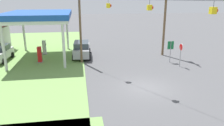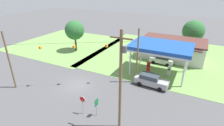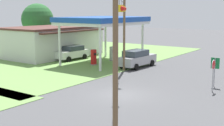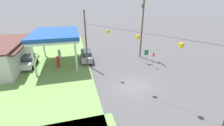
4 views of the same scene
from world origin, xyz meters
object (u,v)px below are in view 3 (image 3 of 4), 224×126
at_px(route_sign, 215,66).
at_px(gas_station_store, 53,41).
at_px(fuel_pump_near, 94,58).
at_px(car_at_pumps_rear, 72,53).
at_px(stop_sign_roadside, 213,69).
at_px(gas_station_canopy, 103,21).
at_px(car_at_pumps_front, 137,58).
at_px(tree_behind_station, 37,20).
at_px(fuel_pump_far, 112,54).

bearing_deg(route_sign, gas_station_store, 78.99).
relative_size(fuel_pump_near, car_at_pumps_rear, 0.39).
bearing_deg(car_at_pumps_rear, stop_sign_roadside, 78.25).
xyz_separation_m(gas_station_canopy, car_at_pumps_front, (-0.04, -4.68, -3.95)).
height_order(gas_station_store, tree_behind_station, tree_behind_station).
xyz_separation_m(car_at_pumps_front, route_sign, (-3.85, -9.74, 0.72)).
bearing_deg(fuel_pump_far, car_at_pumps_rear, 115.43).
distance_m(gas_station_canopy, car_at_pumps_rear, 6.18).
height_order(gas_station_canopy, fuel_pump_near, gas_station_canopy).
distance_m(gas_station_canopy, stop_sign_roadside, 16.15).
height_order(fuel_pump_near, tree_behind_station, tree_behind_station).
bearing_deg(route_sign, stop_sign_roadside, -166.72).
bearing_deg(gas_station_store, tree_behind_station, 64.14).
relative_size(fuel_pump_far, route_sign, 0.75).
bearing_deg(fuel_pump_far, route_sign, -111.62).
xyz_separation_m(gas_station_canopy, fuel_pump_far, (1.82, -0.00, -4.08)).
bearing_deg(car_at_pumps_rear, gas_station_canopy, 98.08).
bearing_deg(fuel_pump_near, car_at_pumps_front, -69.21).
height_order(gas_station_store, fuel_pump_near, gas_station_store).
height_order(car_at_pumps_rear, tree_behind_station, tree_behind_station).
bearing_deg(route_sign, gas_station_canopy, 74.89).
height_order(car_at_pumps_front, tree_behind_station, tree_behind_station).
xyz_separation_m(fuel_pump_far, stop_sign_roadside, (-7.41, -14.83, 0.96)).
height_order(gas_station_canopy, car_at_pumps_rear, gas_station_canopy).
xyz_separation_m(stop_sign_roadside, route_sign, (1.69, 0.40, -0.10)).
distance_m(fuel_pump_near, route_sign, 14.60).
bearing_deg(gas_station_canopy, fuel_pump_near, -179.96).
relative_size(gas_station_store, car_at_pumps_front, 2.49).
height_order(fuel_pump_near, stop_sign_roadside, stop_sign_roadside).
bearing_deg(stop_sign_roadside, route_sign, -166.72).
distance_m(car_at_pumps_front, stop_sign_roadside, 11.59).
bearing_deg(car_at_pumps_rear, fuel_pump_far, 118.54).
bearing_deg(car_at_pumps_front, fuel_pump_near, 113.87).
xyz_separation_m(fuel_pump_far, route_sign, (-5.72, -14.43, 0.85)).
bearing_deg(stop_sign_roadside, gas_station_canopy, -110.64).
bearing_deg(route_sign, car_at_pumps_rear, 79.66).
xyz_separation_m(gas_station_store, car_at_pumps_front, (-0.73, -13.81, -1.04)).
bearing_deg(fuel_pump_far, fuel_pump_near, 180.00).
relative_size(fuel_pump_far, car_at_pumps_rear, 0.39).
relative_size(fuel_pump_near, car_at_pumps_front, 0.34).
height_order(gas_station_canopy, gas_station_store, gas_station_canopy).
bearing_deg(gas_station_canopy, tree_behind_station, 76.07).
bearing_deg(fuel_pump_near, stop_sign_roadside, -104.25).
distance_m(car_at_pumps_rear, tree_behind_station, 12.52).
height_order(route_sign, tree_behind_station, tree_behind_station).
bearing_deg(fuel_pump_near, tree_behind_station, 70.03).
distance_m(car_at_pumps_rear, route_sign, 19.45).
bearing_deg(fuel_pump_near, gas_station_canopy, 0.04).
bearing_deg(fuel_pump_near, car_at_pumps_rear, 73.22).
xyz_separation_m(fuel_pump_near, tree_behind_station, (5.74, 15.80, 3.90)).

